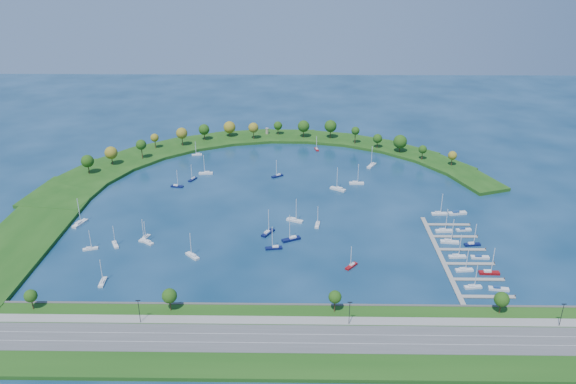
{
  "coord_description": "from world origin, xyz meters",
  "views": [
    {
      "loc": [
        9.22,
        -289.56,
        133.43
      ],
      "look_at": [
        5.0,
        5.0,
        4.0
      ],
      "focal_mm": 34.68,
      "sensor_mm": 36.0,
      "label": 1
    }
  ],
  "objects_px": {
    "docked_boat_2": "(464,269)",
    "docked_boat_3": "(489,272)",
    "moored_boat_2": "(90,248)",
    "moored_boat_18": "(197,154)",
    "moored_boat_1": "(206,173)",
    "moored_boat_19": "(338,189)",
    "moored_boat_17": "(291,239)",
    "docked_boat_0": "(473,286)",
    "moored_boat_21": "(356,183)",
    "docked_boat_10": "(439,213)",
    "moored_boat_7": "(317,224)",
    "moored_boat_11": "(192,255)",
    "moored_boat_4": "(80,223)",
    "moored_boat_20": "(268,232)",
    "docked_boat_5": "(480,257)",
    "moored_boat_9": "(177,186)",
    "docked_boat_11": "(457,213)",
    "moored_boat_10": "(193,179)",
    "docked_boat_6": "(449,241)",
    "moored_boat_15": "(115,244)",
    "harbor_tower": "(267,131)",
    "docked_boat_8": "(444,230)",
    "moored_boat_8": "(103,282)",
    "moored_boat_13": "(147,241)",
    "moored_boat_16": "(145,237)",
    "docked_boat_1": "(498,289)",
    "docked_boat_7": "(472,244)",
    "moored_boat_5": "(277,175)",
    "moored_boat_6": "(317,149)",
    "moored_boat_0": "(351,265)",
    "moored_boat_3": "(372,165)",
    "moored_boat_14": "(295,220)",
    "moored_boat_12": "(274,247)"
  },
  "relations": [
    {
      "from": "moored_boat_3",
      "to": "moored_boat_20",
      "type": "height_order",
      "value": "moored_boat_3"
    },
    {
      "from": "moored_boat_5",
      "to": "docked_boat_1",
      "type": "height_order",
      "value": "moored_boat_5"
    },
    {
      "from": "moored_boat_21",
      "to": "docked_boat_10",
      "type": "relative_size",
      "value": 1.06
    },
    {
      "from": "harbor_tower",
      "to": "moored_boat_21",
      "type": "relative_size",
      "value": 0.35
    },
    {
      "from": "moored_boat_1",
      "to": "docked_boat_1",
      "type": "xyz_separation_m",
      "value": [
        144.42,
        -130.5,
        -0.31
      ]
    },
    {
      "from": "moored_boat_8",
      "to": "moored_boat_13",
      "type": "bearing_deg",
      "value": -19.33
    },
    {
      "from": "moored_boat_18",
      "to": "docked_boat_6",
      "type": "height_order",
      "value": "docked_boat_6"
    },
    {
      "from": "docked_boat_1",
      "to": "docked_boat_7",
      "type": "relative_size",
      "value": 0.74
    },
    {
      "from": "moored_boat_20",
      "to": "docked_boat_10",
      "type": "bearing_deg",
      "value": -44.57
    },
    {
      "from": "moored_boat_9",
      "to": "moored_boat_8",
      "type": "bearing_deg",
      "value": -87.14
    },
    {
      "from": "docked_boat_5",
      "to": "moored_boat_9",
      "type": "bearing_deg",
      "value": 154.58
    },
    {
      "from": "moored_boat_10",
      "to": "docked_boat_6",
      "type": "bearing_deg",
      "value": 86.02
    },
    {
      "from": "moored_boat_1",
      "to": "moored_boat_17",
      "type": "height_order",
      "value": "moored_boat_17"
    },
    {
      "from": "moored_boat_15",
      "to": "moored_boat_17",
      "type": "xyz_separation_m",
      "value": [
        86.16,
        6.62,
        0.09
      ]
    },
    {
      "from": "moored_boat_5",
      "to": "harbor_tower",
      "type": "bearing_deg",
      "value": -118.13
    },
    {
      "from": "harbor_tower",
      "to": "moored_boat_19",
      "type": "bearing_deg",
      "value": -65.24
    },
    {
      "from": "docked_boat_3",
      "to": "docked_boat_7",
      "type": "height_order",
      "value": "docked_boat_3"
    },
    {
      "from": "moored_boat_6",
      "to": "moored_boat_9",
      "type": "xyz_separation_m",
      "value": [
        -87.35,
        -69.35,
        0.03
      ]
    },
    {
      "from": "moored_boat_2",
      "to": "moored_boat_11",
      "type": "relative_size",
      "value": 0.83
    },
    {
      "from": "moored_boat_18",
      "to": "moored_boat_20",
      "type": "xyz_separation_m",
      "value": [
        55.44,
        -116.52,
        0.09
      ]
    },
    {
      "from": "moored_boat_3",
      "to": "docked_boat_0",
      "type": "distance_m",
      "value": 146.66
    },
    {
      "from": "moored_boat_2",
      "to": "docked_boat_5",
      "type": "relative_size",
      "value": 1.22
    },
    {
      "from": "docked_boat_2",
      "to": "docked_boat_3",
      "type": "height_order",
      "value": "docked_boat_3"
    },
    {
      "from": "moored_boat_1",
      "to": "moored_boat_12",
      "type": "distance_m",
      "value": 107.67
    },
    {
      "from": "moored_boat_19",
      "to": "moored_boat_21",
      "type": "height_order",
      "value": "moored_boat_19"
    },
    {
      "from": "docked_boat_0",
      "to": "docked_boat_8",
      "type": "xyz_separation_m",
      "value": [
        -0.02,
        51.44,
        0.05
      ]
    },
    {
      "from": "docked_boat_8",
      "to": "docked_boat_11",
      "type": "height_order",
      "value": "docked_boat_8"
    },
    {
      "from": "moored_boat_16",
      "to": "moored_boat_6",
      "type": "bearing_deg",
      "value": 167.73
    },
    {
      "from": "moored_boat_18",
      "to": "docked_boat_3",
      "type": "xyz_separation_m",
      "value": [
        156.03,
        -152.99,
        0.08
      ]
    },
    {
      "from": "docked_boat_2",
      "to": "docked_boat_10",
      "type": "xyz_separation_m",
      "value": [
        2.39,
        58.07,
        0.02
      ]
    },
    {
      "from": "moored_boat_15",
      "to": "moored_boat_2",
      "type": "bearing_deg",
      "value": -95.82
    },
    {
      "from": "moored_boat_4",
      "to": "moored_boat_1",
      "type": "bearing_deg",
      "value": -19.1
    },
    {
      "from": "moored_boat_1",
      "to": "docked_boat_6",
      "type": "relative_size",
      "value": 1.0
    },
    {
      "from": "docked_boat_3",
      "to": "moored_boat_18",
      "type": "bearing_deg",
      "value": 137.37
    },
    {
      "from": "moored_boat_1",
      "to": "moored_boat_19",
      "type": "xyz_separation_m",
      "value": [
        83.4,
        -24.73,
        0.04
      ]
    },
    {
      "from": "moored_boat_20",
      "to": "docked_boat_11",
      "type": "xyz_separation_m",
      "value": [
        102.45,
        24.45,
        -0.2
      ]
    },
    {
      "from": "moored_boat_18",
      "to": "moored_boat_6",
      "type": "bearing_deg",
      "value": 177.08
    },
    {
      "from": "docked_boat_2",
      "to": "docked_boat_11",
      "type": "height_order",
      "value": "docked_boat_2"
    },
    {
      "from": "moored_boat_15",
      "to": "docked_boat_11",
      "type": "distance_m",
      "value": 180.6
    },
    {
      "from": "moored_boat_17",
      "to": "docked_boat_0",
      "type": "bearing_deg",
      "value": 125.97
    },
    {
      "from": "moored_boat_15",
      "to": "docked_boat_3",
      "type": "xyz_separation_m",
      "value": [
        174.8,
        -23.34,
        0.07
      ]
    },
    {
      "from": "docked_boat_0",
      "to": "docked_boat_1",
      "type": "height_order",
      "value": "docked_boat_0"
    },
    {
      "from": "moored_boat_0",
      "to": "moored_boat_20",
      "type": "bearing_deg",
      "value": -89.39
    },
    {
      "from": "moored_boat_14",
      "to": "docked_boat_6",
      "type": "bearing_deg",
      "value": 7.19
    },
    {
      "from": "moored_boat_7",
      "to": "moored_boat_11",
      "type": "height_order",
      "value": "moored_boat_11"
    },
    {
      "from": "moored_boat_18",
      "to": "docked_boat_10",
      "type": "bearing_deg",
      "value": 136.52
    },
    {
      "from": "moored_boat_18",
      "to": "moored_boat_21",
      "type": "distance_m",
      "value": 118.2
    },
    {
      "from": "harbor_tower",
      "to": "moored_boat_11",
      "type": "distance_m",
      "value": 185.81
    },
    {
      "from": "moored_boat_2",
      "to": "moored_boat_18",
      "type": "relative_size",
      "value": 1.01
    },
    {
      "from": "moored_boat_13",
      "to": "moored_boat_16",
      "type": "xyz_separation_m",
      "value": [
        -2.24,
        4.24,
        -0.01
      ]
    }
  ]
}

